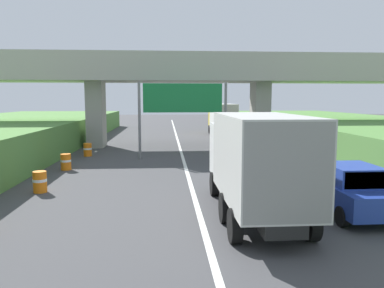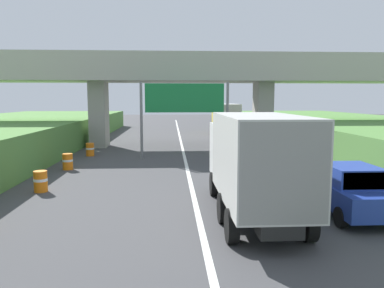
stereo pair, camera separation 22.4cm
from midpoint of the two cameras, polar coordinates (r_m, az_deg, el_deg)
The scene contains 9 objects.
lane_centre_stripe at distance 24.65m, azimuth -0.83°, elevation -2.28°, with size 0.20×93.90×0.01m, color white.
overpass_bridge at distance 31.12m, azimuth -1.38°, elevation 10.09°, with size 40.00×4.80×7.56m.
overhead_highway_sign at distance 24.64m, azimuth -0.88°, elevation 6.36°, with size 5.88×0.18×5.06m.
truck_yellow at distance 40.42m, azimuth 5.27°, elevation 4.00°, with size 2.44×7.30×3.44m.
truck_white at distance 12.49m, azimuth 9.88°, elevation -2.37°, with size 2.44×7.30×3.44m.
car_blue at distance 13.82m, azimuth 23.33°, elevation -6.49°, with size 1.86×4.10×1.72m.
construction_barrel_2 at distance 17.09m, azimuth -21.83°, elevation -5.31°, with size 0.57×0.57×0.90m.
construction_barrel_3 at distance 21.94m, azimuth -18.23°, elevation -2.56°, with size 0.57×0.57×0.90m.
construction_barrel_4 at distance 26.79m, azimuth -15.12°, elevation -0.80°, with size 0.57×0.57×0.90m.
Camera 2 is at (-0.89, 2.63, 3.91)m, focal length 34.82 mm.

